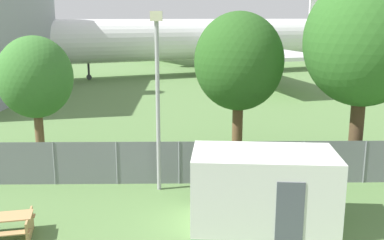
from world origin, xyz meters
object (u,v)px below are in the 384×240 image
Objects in this scene: tree_left_of_cabin at (364,42)px; tree_near_hangar at (35,78)px; portable_cabin at (263,189)px; tree_behind_benches at (239,62)px; airplane at (199,40)px; picnic_bench_near_cabin at (1,225)px.

tree_near_hangar is at bearing 171.80° from tree_left_of_cabin.
portable_cabin is 7.61m from tree_behind_benches.
airplane is 40.52m from portable_cabin.
tree_left_of_cabin is at bearing -16.79° from tree_behind_benches.
portable_cabin is at bearing -37.50° from tree_near_hangar.
tree_near_hangar is 0.70× the size of tree_left_of_cabin.
airplane reaches higher than tree_behind_benches.
airplane is at bearing 95.91° from portable_cabin.
tree_left_of_cabin is at bearing 77.57° from airplane.
tree_behind_benches reaches higher than tree_near_hangar.
tree_left_of_cabin is at bearing 25.15° from picnic_bench_near_cabin.
tree_behind_benches is at bearing 43.47° from picnic_bench_near_cabin.
picnic_bench_near_cabin is at bearing -136.53° from tree_behind_benches.
airplane is 34.20m from tree_near_hangar.
tree_left_of_cabin is at bearing -8.20° from tree_near_hangar.
tree_left_of_cabin reaches higher than portable_cabin.
airplane is at bearing 91.30° from tree_behind_benches.
picnic_bench_near_cabin is (-8.22, -0.95, -0.76)m from portable_cabin.
tree_left_of_cabin is 1.21× the size of tree_behind_benches.
airplane reaches higher than picnic_bench_near_cabin.
picnic_bench_near_cabin is 15.48m from tree_left_of_cabin.
tree_left_of_cabin is (13.20, 6.20, 5.20)m from picnic_bench_near_cabin.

